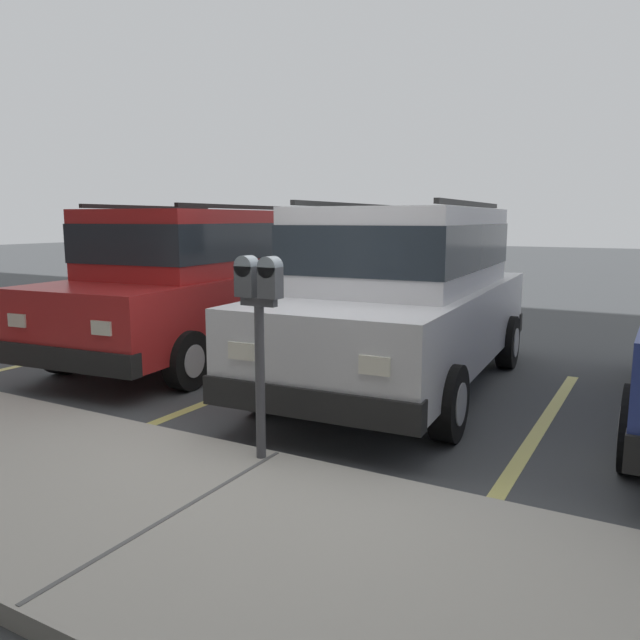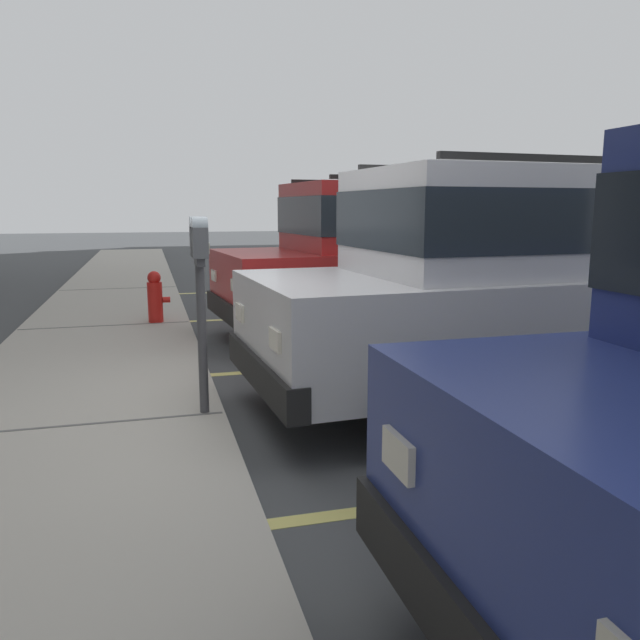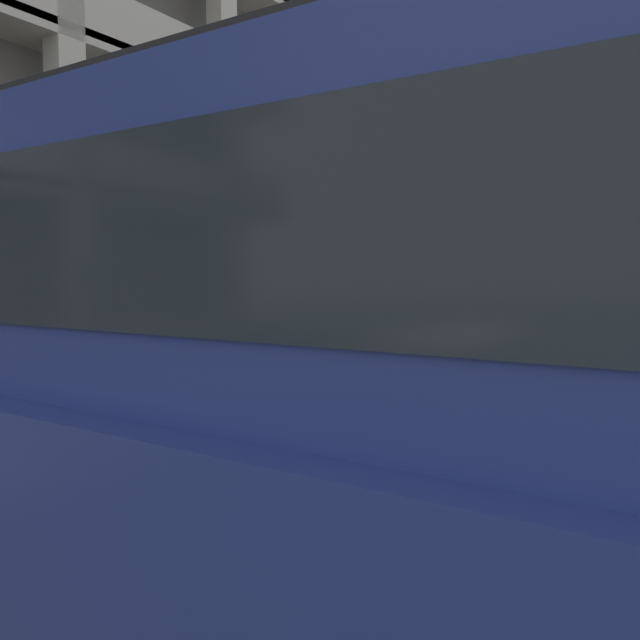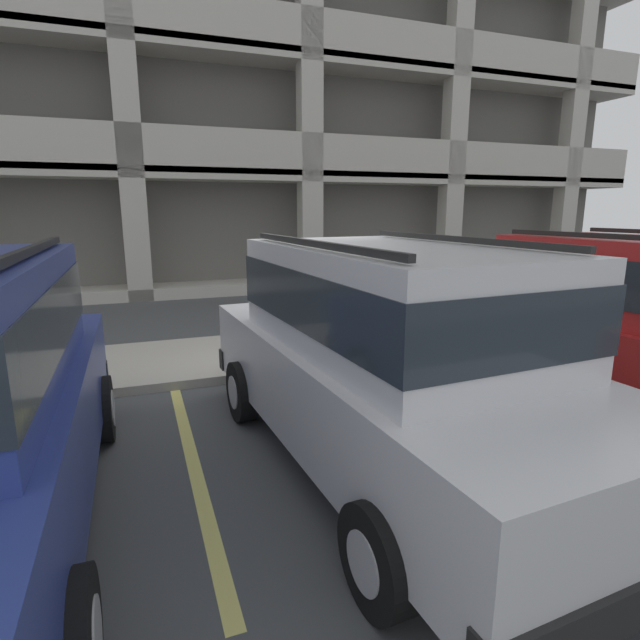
# 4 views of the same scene
# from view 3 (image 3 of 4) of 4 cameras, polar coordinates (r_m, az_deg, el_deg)

# --- Properties ---
(ground_plane) EXTENTS (80.00, 80.00, 0.10)m
(ground_plane) POSITION_cam_3_polar(r_m,az_deg,el_deg) (6.39, -3.25, -9.65)
(ground_plane) COLOR #444749
(sidewalk) EXTENTS (40.00, 2.20, 0.12)m
(sidewalk) POSITION_cam_3_polar(r_m,az_deg,el_deg) (7.19, -11.74, -7.27)
(sidewalk) COLOR #ADA89E
(sidewalk) RESTS_ON ground_plane
(parking_stall_lines) EXTENTS (12.62, 4.80, 0.01)m
(parking_stall_lines) POSITION_cam_3_polar(r_m,az_deg,el_deg) (7.11, 13.67, -7.90)
(parking_stall_lines) COLOR #DBD16B
(parking_stall_lines) RESTS_ON ground_plane
(silver_suv) EXTENTS (2.22, 4.88, 2.03)m
(silver_suv) POSITION_cam_3_polar(r_m,az_deg,el_deg) (5.24, 18.95, -0.30)
(silver_suv) COLOR silver
(silver_suv) RESTS_ON ground_plane
(red_sedan) EXTENTS (2.04, 4.79, 2.03)m
(red_sedan) POSITION_cam_3_polar(r_m,az_deg,el_deg) (2.17, -0.30, -6.13)
(red_sedan) COLOR navy
(red_sedan) RESTS_ON ground_plane
(dark_hatchback) EXTENTS (2.33, 4.94, 2.03)m
(dark_hatchback) POSITION_cam_3_polar(r_m,az_deg,el_deg) (8.21, 24.73, 1.08)
(dark_hatchback) COLOR red
(dark_hatchback) RESTS_ON ground_plane
(parking_meter_near) EXTENTS (0.35, 0.12, 1.48)m
(parking_meter_near) POSITION_cam_3_polar(r_m,az_deg,el_deg) (6.47, -5.50, 1.92)
(parking_meter_near) COLOR #47474C
(parking_meter_near) RESTS_ON sidewalk
(fire_hydrant) EXTENTS (0.30, 0.30, 0.70)m
(fire_hydrant) POSITION_cam_3_polar(r_m,az_deg,el_deg) (10.15, 7.49, -1.60)
(fire_hydrant) COLOR red
(fire_hydrant) RESTS_ON sidewalk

